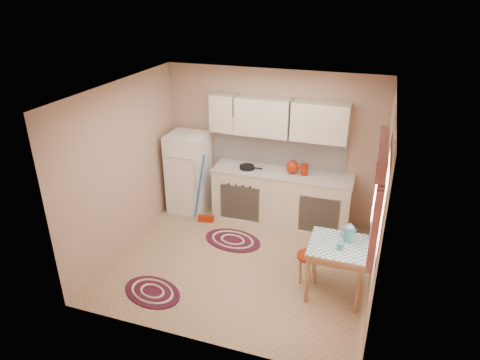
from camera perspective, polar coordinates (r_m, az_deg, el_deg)
name	(u,v)px	position (r m, az deg, el deg)	size (l,w,h in m)	color
room_shell	(258,155)	(5.75, 2.35, 3.35)	(3.64, 3.60, 2.52)	tan
fridge	(189,173)	(7.48, -6.84, 0.99)	(0.65, 0.60, 1.40)	white
broom	(205,190)	(7.06, -4.70, -1.30)	(0.28, 0.12, 1.20)	blue
base_cabinets	(281,198)	(7.14, 5.51, -2.46)	(2.25, 0.60, 0.88)	beige
countertop	(282,173)	(6.94, 5.66, 0.92)	(2.27, 0.62, 0.04)	#B5B1AC
frying_pan	(247,167)	(7.02, 0.94, 1.72)	(0.25, 0.25, 0.05)	black
red_kettle	(292,167)	(6.86, 7.00, 1.75)	(0.22, 0.20, 0.22)	#991F05
red_canister	(304,170)	(6.84, 8.57, 1.30)	(0.11, 0.11, 0.16)	#991F05
table	(335,269)	(5.74, 12.61, -11.46)	(0.72, 0.72, 0.72)	tan
stool	(308,268)	(5.94, 9.05, -11.51)	(0.32, 0.32, 0.42)	#991F05
coffee_pot	(349,232)	(5.56, 14.35, -6.71)	(0.14, 0.12, 0.29)	teal
mug	(340,246)	(5.43, 13.25, -8.62)	(0.09, 0.09, 0.10)	teal
rug_center	(233,240)	(6.81, -0.98, -8.03)	(0.92, 0.62, 0.02)	#65100B
rug_left	(152,292)	(5.92, -11.61, -14.40)	(0.84, 0.56, 0.02)	#65100B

